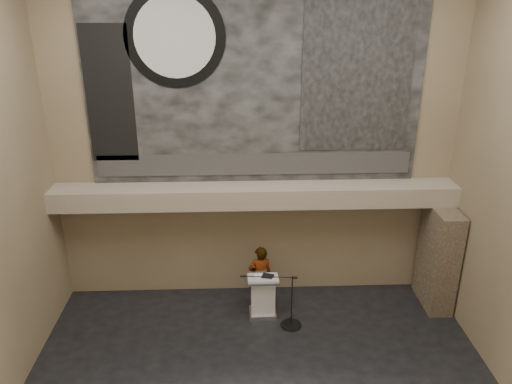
{
  "coord_description": "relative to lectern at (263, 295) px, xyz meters",
  "views": [
    {
      "loc": [
        -0.43,
        -7.81,
        7.71
      ],
      "look_at": [
        0.0,
        3.2,
        3.2
      ],
      "focal_mm": 35.0,
      "sensor_mm": 36.0,
      "label": 1
    }
  ],
  "objects": [
    {
      "name": "stone_pier",
      "position": [
        4.49,
        0.36,
        0.8
      ],
      "size": [
        0.6,
        1.4,
        2.7
      ],
      "primitive_type": "cube",
      "color": "#443729",
      "rests_on": "floor"
    },
    {
      "name": "binder",
      "position": [
        0.12,
        -0.01,
        0.56
      ],
      "size": [
        0.34,
        0.31,
        0.04
      ],
      "primitive_type": "cube",
      "rotation": [
        0.0,
        0.0,
        -0.38
      ],
      "color": "black",
      "rests_on": "lectern"
    },
    {
      "name": "papers",
      "position": [
        -0.1,
        -0.02,
        0.55
      ],
      "size": [
        0.27,
        0.34,
        0.0
      ],
      "primitive_type": "cube",
      "rotation": [
        0.0,
        0.0,
        0.14
      ],
      "color": "white",
      "rests_on": "lectern"
    },
    {
      "name": "banner_building_print",
      "position": [
        2.24,
        1.14,
        5.25
      ],
      "size": [
        2.6,
        0.02,
        3.6
      ],
      "primitive_type": "cube",
      "color": "black",
      "rests_on": "banner"
    },
    {
      "name": "wall_front",
      "position": [
        -0.16,
        -6.79,
        3.7
      ],
      "size": [
        10.0,
        0.02,
        8.5
      ],
      "primitive_type": "cube",
      "color": "#77664B",
      "rests_on": "floor"
    },
    {
      "name": "wall_back",
      "position": [
        -0.16,
        1.21,
        3.7
      ],
      "size": [
        10.0,
        0.02,
        8.5
      ],
      "primitive_type": "cube",
      "color": "#77664B",
      "rests_on": "floor"
    },
    {
      "name": "banner_clock_face",
      "position": [
        -1.96,
        1.12,
        6.15
      ],
      "size": [
        1.84,
        0.02,
        1.84
      ],
      "primitive_type": "cylinder",
      "rotation": [
        1.57,
        0.0,
        0.0
      ],
      "color": "silver",
      "rests_on": "banner"
    },
    {
      "name": "speaker_person",
      "position": [
        -0.05,
        0.4,
        0.3
      ],
      "size": [
        0.68,
        0.5,
        1.71
      ],
      "primitive_type": "imported",
      "rotation": [
        0.0,
        0.0,
        3.29
      ],
      "color": "silver",
      "rests_on": "floor"
    },
    {
      "name": "mic_stand",
      "position": [
        0.63,
        -0.5,
        -0.34
      ],
      "size": [
        1.5,
        0.52,
        1.41
      ],
      "rotation": [
        0.0,
        0.0,
        -0.09
      ],
      "color": "black",
      "rests_on": "floor"
    },
    {
      "name": "sprinkler_right",
      "position": [
        1.74,
        0.76,
        2.12
      ],
      "size": [
        0.04,
        0.04,
        0.06
      ],
      "primitive_type": "cylinder",
      "color": "#B2893D",
      "rests_on": "soffit"
    },
    {
      "name": "banner_brick_print",
      "position": [
        -3.56,
        1.14,
        4.85
      ],
      "size": [
        1.1,
        0.02,
        3.2
      ],
      "primitive_type": "cube",
      "color": "black",
      "rests_on": "banner"
    },
    {
      "name": "soffit",
      "position": [
        -0.16,
        0.81,
        2.4
      ],
      "size": [
        10.0,
        0.8,
        0.5
      ],
      "primitive_type": "cube",
      "color": "gray",
      "rests_on": "wall_back"
    },
    {
      "name": "sprinkler_left",
      "position": [
        -1.76,
        0.76,
        2.12
      ],
      "size": [
        0.04,
        0.04,
        0.06
      ],
      "primitive_type": "cylinder",
      "color": "#B2893D",
      "rests_on": "soffit"
    },
    {
      "name": "banner",
      "position": [
        -0.16,
        1.18,
        5.15
      ],
      "size": [
        8.0,
        0.05,
        5.0
      ],
      "primitive_type": "cube",
      "color": "black",
      "rests_on": "wall_back"
    },
    {
      "name": "lectern",
      "position": [
        0.0,
        0.0,
        0.0
      ],
      "size": [
        0.77,
        0.56,
        1.14
      ],
      "rotation": [
        0.0,
        0.0,
        0.02
      ],
      "color": "silver",
      "rests_on": "floor"
    },
    {
      "name": "banner_text_strip",
      "position": [
        -0.16,
        1.14,
        3.1
      ],
      "size": [
        7.76,
        0.02,
        0.55
      ],
      "primitive_type": "cube",
      "color": "#2D2D2D",
      "rests_on": "banner"
    },
    {
      "name": "banner_clock_rim",
      "position": [
        -1.96,
        1.14,
        6.15
      ],
      "size": [
        2.3,
        0.02,
        2.3
      ],
      "primitive_type": "cylinder",
      "rotation": [
        1.57,
        0.0,
        0.0
      ],
      "color": "black",
      "rests_on": "banner"
    }
  ]
}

